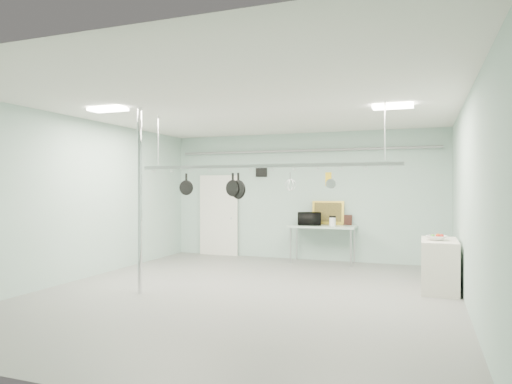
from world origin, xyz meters
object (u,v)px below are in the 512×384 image
at_px(chrome_pole, 140,200).
at_px(microwave, 309,219).
at_px(side_cabinet, 439,265).
at_px(fruit_bowl, 437,238).
at_px(pot_rack, 261,164).
at_px(skillet_mid, 233,184).
at_px(coffee_canister, 332,222).
at_px(prep_table, 323,228).
at_px(skillet_left, 186,184).
at_px(skillet_right, 238,186).

xyz_separation_m(chrome_pole, microwave, (1.98, 4.17, -0.54)).
xyz_separation_m(side_cabinet, fruit_bowl, (-0.05, -0.12, 0.49)).
bearing_deg(pot_rack, chrome_pole, -154.65).
height_order(side_cabinet, skillet_mid, skillet_mid).
bearing_deg(coffee_canister, prep_table, 165.64).
distance_m(microwave, skillet_mid, 3.43).
distance_m(coffee_canister, skillet_left, 3.98).
distance_m(microwave, fruit_bowl, 3.63).
distance_m(prep_table, pot_rack, 3.61).
xyz_separation_m(fruit_bowl, skillet_left, (-4.39, -0.98, 0.95)).
xyz_separation_m(coffee_canister, skillet_mid, (-1.20, -3.24, 0.88)).
height_order(chrome_pole, skillet_left, chrome_pole).
xyz_separation_m(pot_rack, microwave, (0.08, 3.27, -1.17)).
distance_m(pot_rack, microwave, 3.47).
relative_size(prep_table, skillet_right, 3.50).
bearing_deg(skillet_mid, microwave, 89.77).
xyz_separation_m(skillet_left, skillet_right, (1.05, 0.00, -0.04)).
height_order(prep_table, skillet_left, skillet_left).
relative_size(prep_table, coffee_canister, 7.90).
xyz_separation_m(skillet_left, skillet_mid, (0.95, 0.00, -0.01)).
bearing_deg(skillet_mid, chrome_pole, -135.71).
bearing_deg(skillet_right, chrome_pole, -126.70).
bearing_deg(chrome_pole, skillet_left, 65.67).
relative_size(side_cabinet, microwave, 2.14).
bearing_deg(skillet_mid, pot_rack, 10.68).
relative_size(chrome_pole, coffee_canister, 15.79).
relative_size(side_cabinet, skillet_mid, 3.02).
distance_m(fruit_bowl, skillet_right, 3.60).
distance_m(side_cabinet, skillet_mid, 3.94).
xyz_separation_m(prep_table, coffee_canister, (0.25, -0.06, 0.17)).
bearing_deg(fruit_bowl, coffee_canister, 134.97).
bearing_deg(prep_table, side_cabinet, -40.79).
relative_size(skillet_left, skillet_right, 0.83).
relative_size(chrome_pole, skillet_left, 8.40).
height_order(chrome_pole, coffee_canister, chrome_pole).
relative_size(side_cabinet, fruit_bowl, 3.58).
bearing_deg(microwave, chrome_pole, 52.27).
xyz_separation_m(coffee_canister, skillet_right, (-1.09, -3.24, 0.85)).
height_order(chrome_pole, fruit_bowl, chrome_pole).
height_order(prep_table, pot_rack, pot_rack).
height_order(coffee_canister, skillet_right, skillet_right).
bearing_deg(side_cabinet, microwave, 142.87).
height_order(side_cabinet, skillet_right, skillet_right).
height_order(microwave, fruit_bowl, microwave).
height_order(chrome_pole, pot_rack, chrome_pole).
xyz_separation_m(chrome_pole, fruit_bowl, (4.80, 1.88, -0.66)).
bearing_deg(skillet_right, side_cabinet, 39.64).
height_order(prep_table, microwave, microwave).
distance_m(pot_rack, fruit_bowl, 3.32).
xyz_separation_m(microwave, skillet_mid, (-0.63, -3.27, 0.83)).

